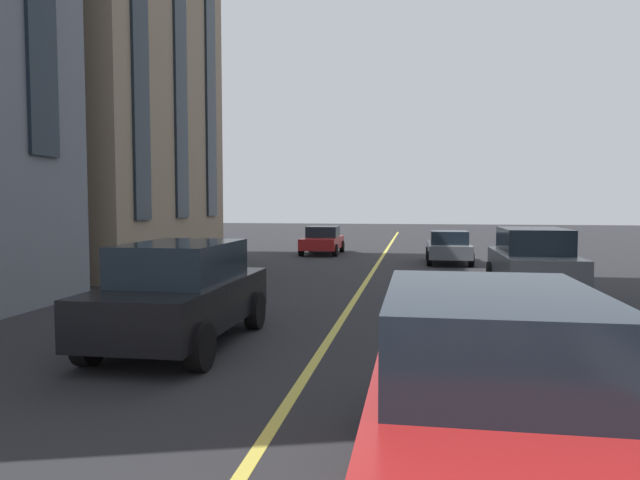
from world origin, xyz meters
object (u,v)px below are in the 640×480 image
at_px(car_grey_mid, 449,247).
at_px(car_grey_trailing, 533,260).
at_px(car_red_oncoming, 323,240).
at_px(car_red_parked_a, 490,397).
at_px(car_black_far, 182,292).

xyz_separation_m(car_grey_mid, car_grey_trailing, (-8.34, -1.90, 0.27)).
relative_size(car_grey_trailing, car_red_oncoming, 1.21).
bearing_deg(car_grey_mid, car_red_parked_a, 177.93).
distance_m(car_grey_mid, car_red_oncoming, 7.12).
distance_m(car_black_far, car_red_oncoming, 19.29).
distance_m(car_red_oncoming, car_red_parked_a, 24.90).
distance_m(car_black_far, car_grey_trailing, 10.44).
height_order(car_red_oncoming, car_red_parked_a, car_red_parked_a).
height_order(car_grey_mid, car_black_far, car_black_far).
distance_m(car_grey_mid, car_red_parked_a, 20.66).
height_order(car_grey_trailing, car_red_parked_a, same).
xyz_separation_m(car_black_far, car_red_parked_a, (-5.03, -4.85, 0.00)).
bearing_deg(car_red_parked_a, car_red_oncoming, 12.42).
xyz_separation_m(car_black_far, car_grey_trailing, (7.27, -7.49, 0.00)).
height_order(car_black_far, car_grey_trailing, same).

